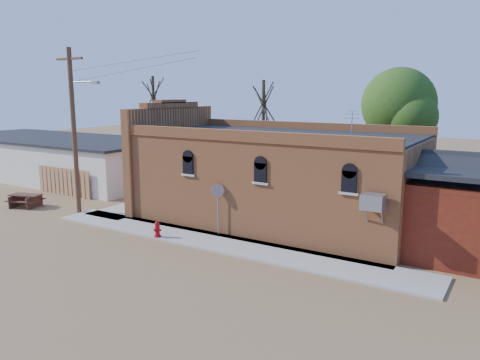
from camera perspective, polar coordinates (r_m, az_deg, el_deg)
The scene contains 14 objects.
ground at distance 21.32m, azimuth -7.32°, elevation -7.64°, with size 120.00×120.00×0.00m, color olive.
sidewalk_south at distance 21.13m, azimuth -2.58°, elevation -7.62°, with size 19.00×2.20×0.08m, color #9E9991.
sidewalk_west at distance 29.66m, azimuth -9.48°, elevation -2.41°, with size 2.60×10.00×0.08m, color #9E9991.
brick_bar at distance 24.31m, azimuth 3.78°, elevation 0.39°, with size 16.40×7.97×6.30m.
storage_building at distance 40.00m, azimuth -21.45°, elevation 2.62°, with size 20.40×8.40×3.17m.
wood_fence at distance 32.71m, azimuth -20.70°, elevation -0.20°, with size 5.20×0.10×1.80m, color #9D6447, non-canonical shape.
utility_pole at distance 27.00m, azimuth -19.53°, elevation 6.02°, with size 3.12×0.26×9.00m.
tree_bare_near at distance 32.75m, azimuth 2.87°, elevation 9.40°, with size 2.80×2.80×7.65m.
tree_bare_far at distance 40.01m, azimuth -10.53°, elevation 10.03°, with size 2.80×2.80×8.16m.
tree_leafy at distance 29.94m, azimuth 18.78°, elevation 8.69°, with size 4.40×4.40×8.15m.
fire_hydrant at distance 22.01m, azimuth -10.05°, elevation -5.92°, with size 0.42×0.40×0.74m.
stop_sign at distance 21.69m, azimuth -2.70°, elevation -1.88°, with size 0.47×0.55×2.44m.
trash_barrel at distance 29.34m, azimuth -12.58°, elevation -1.84°, with size 0.48×0.48×0.74m, color navy.
picnic_table at distance 30.30m, azimuth -24.68°, elevation -2.09°, with size 2.15×1.86×0.76m.
Camera 1 is at (12.88, -15.63, 6.65)m, focal length 35.00 mm.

